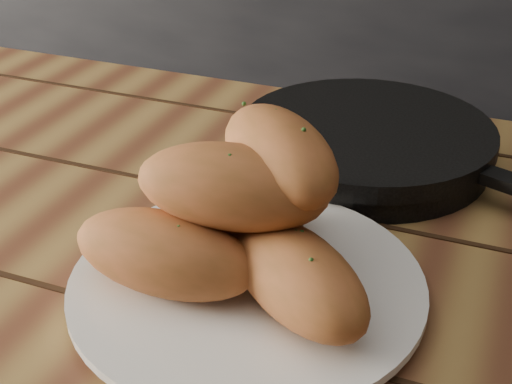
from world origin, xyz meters
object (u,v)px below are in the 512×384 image
(bread_rolls, at_px, (246,217))
(skillet, at_px, (367,142))
(plate, at_px, (247,287))
(table, at_px, (293,360))

(bread_rolls, distance_m, skillet, 0.28)
(plate, bearing_deg, table, 60.30)
(table, distance_m, skillet, 0.26)
(table, distance_m, plate, 0.13)
(skillet, bearing_deg, table, -91.37)
(table, relative_size, skillet, 3.57)
(plate, distance_m, bread_rolls, 0.07)
(table, height_order, plate, plate)
(plate, bearing_deg, skillet, 83.24)
(plate, relative_size, bread_rolls, 1.10)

